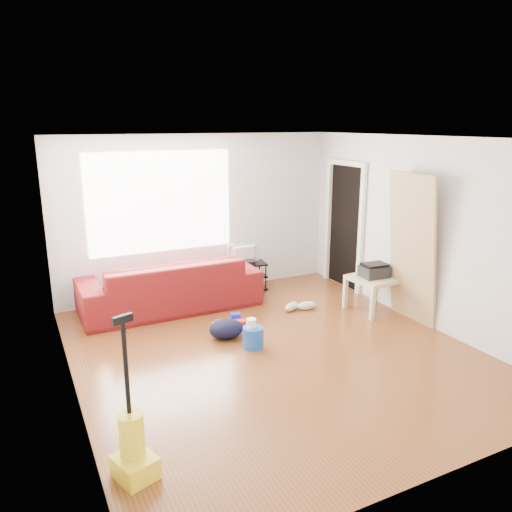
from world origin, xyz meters
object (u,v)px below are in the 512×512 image
tv_stand (245,276)px  backpack (226,338)px  side_table (374,282)px  bucket (253,347)px  vacuum (133,448)px  cleaning_tray (231,325)px  sofa (171,308)px

tv_stand → backpack: 1.92m
side_table → bucket: 2.19m
backpack → vacuum: vacuum is taller
tv_stand → cleaning_tray: bearing=-113.8°
bucket → sofa: bearing=106.4°
tv_stand → bucket: size_ratio=2.76×
tv_stand → side_table: side_table is taller
cleaning_tray → vacuum: vacuum is taller
sofa → backpack: 1.37m
tv_stand → side_table: 2.10m
bucket → vacuum: (-1.83, -1.65, 0.24)m
vacuum → tv_stand: bearing=35.4°
sofa → cleaning_tray: bearing=114.9°
bucket → cleaning_tray: size_ratio=0.48×
backpack → vacuum: (-1.65, -2.04, 0.24)m
bucket → cleaning_tray: 0.65m
side_table → cleaning_tray: size_ratio=1.25×
bucket → vacuum: 2.48m
sofa → bucket: size_ratio=10.06×
tv_stand → backpack: (-1.02, -1.61, -0.24)m
cleaning_tray → vacuum: (-1.83, -2.30, 0.19)m
sofa → vacuum: 3.64m
cleaning_tray → sofa: bearing=114.9°
side_table → bucket: bearing=-170.5°
backpack → cleaning_tray: bearing=60.1°
tv_stand → bucket: bearing=-104.6°
cleaning_tray → backpack: bearing=-125.4°
side_table → vacuum: vacuum is taller
tv_stand → side_table: size_ratio=1.05×
bucket → vacuum: size_ratio=0.19×
tv_stand → vacuum: vacuum is taller
tv_stand → vacuum: 4.52m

